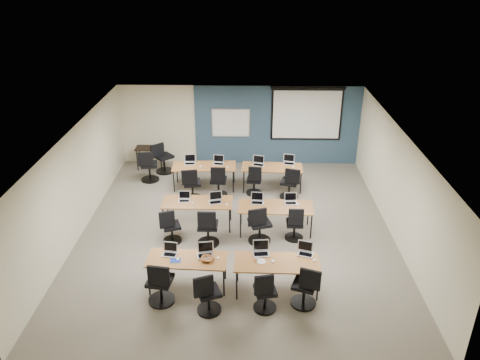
{
  "coord_description": "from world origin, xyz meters",
  "views": [
    {
      "loc": [
        0.3,
        -10.41,
        6.5
      ],
      "look_at": [
        0.09,
        0.4,
        1.29
      ],
      "focal_mm": 35.0,
      "sensor_mm": 36.0,
      "label": 1
    }
  ],
  "objects_px": {
    "training_table_front_right": "(277,264)",
    "laptop_0": "(170,251)",
    "laptop_1": "(205,252)",
    "task_chair_4": "(171,229)",
    "spare_chair_b": "(149,168)",
    "training_table_mid_right": "(276,208)",
    "task_chair_3": "(305,289)",
    "projector_screen": "(307,111)",
    "spare_chair_a": "(163,160)",
    "task_chair_9": "(218,184)",
    "laptop_8": "(190,161)",
    "laptop_5": "(216,200)",
    "task_chair_6": "(259,227)",
    "utility_table": "(150,150)",
    "training_table_back_right": "(272,168)",
    "task_chair_1": "(207,296)",
    "task_chair_5": "(208,230)",
    "task_chair_10": "(254,182)",
    "training_table_front_left": "(187,261)",
    "task_chair_8": "(192,187)",
    "laptop_3": "(305,251)",
    "training_table_back_left": "(204,167)",
    "laptop_7": "(291,200)",
    "laptop_11": "(289,161)",
    "task_chair_0": "(160,286)",
    "laptop_2": "(261,250)",
    "laptop_10": "(259,162)",
    "whiteboard": "(231,123)",
    "task_chair_11": "(290,185)",
    "laptop_9": "(219,162)",
    "task_chair_7": "(295,226)"
  },
  "relations": [
    {
      "from": "laptop_9",
      "to": "laptop_10",
      "type": "height_order",
      "value": "laptop_10"
    },
    {
      "from": "projector_screen",
      "to": "spare_chair_a",
      "type": "xyz_separation_m",
      "value": [
        -4.71,
        -0.8,
        -1.45
      ]
    },
    {
      "from": "task_chair_5",
      "to": "laptop_10",
      "type": "bearing_deg",
      "value": 68.86
    },
    {
      "from": "task_chair_11",
      "to": "task_chair_1",
      "type": "bearing_deg",
      "value": -95.64
    },
    {
      "from": "training_table_front_right",
      "to": "spare_chair_b",
      "type": "bearing_deg",
      "value": 126.34
    },
    {
      "from": "laptop_10",
      "to": "task_chair_10",
      "type": "xyz_separation_m",
      "value": [
        -0.13,
        -0.57,
        -0.4
      ]
    },
    {
      "from": "laptop_1",
      "to": "task_chair_1",
      "type": "bearing_deg",
      "value": -94.42
    },
    {
      "from": "projector_screen",
      "to": "laptop_5",
      "type": "relative_size",
      "value": 7.21
    },
    {
      "from": "task_chair_3",
      "to": "task_chair_6",
      "type": "distance_m",
      "value": 2.5
    },
    {
      "from": "laptop_3",
      "to": "training_table_back_right",
      "type": "bearing_deg",
      "value": 114.35
    },
    {
      "from": "training_table_back_right",
      "to": "utility_table",
      "type": "xyz_separation_m",
      "value": [
        -4.01,
        1.45,
        -0.03
      ]
    },
    {
      "from": "laptop_2",
      "to": "laptop_11",
      "type": "distance_m",
      "value": 4.92
    },
    {
      "from": "task_chair_5",
      "to": "task_chair_10",
      "type": "bearing_deg",
      "value": 67.2
    },
    {
      "from": "laptop_2",
      "to": "task_chair_6",
      "type": "relative_size",
      "value": 0.34
    },
    {
      "from": "training_table_back_right",
      "to": "laptop_10",
      "type": "xyz_separation_m",
      "value": [
        -0.41,
        0.18,
        0.11
      ]
    },
    {
      "from": "spare_chair_b",
      "to": "task_chair_9",
      "type": "bearing_deg",
      "value": -32.96
    },
    {
      "from": "laptop_7",
      "to": "laptop_11",
      "type": "height_order",
      "value": "laptop_11"
    },
    {
      "from": "training_table_front_right",
      "to": "laptop_0",
      "type": "relative_size",
      "value": 5.88
    },
    {
      "from": "task_chair_7",
      "to": "laptop_0",
      "type": "bearing_deg",
      "value": -146.96
    },
    {
      "from": "task_chair_6",
      "to": "laptop_7",
      "type": "xyz_separation_m",
      "value": [
        0.82,
        0.75,
        0.36
      ]
    },
    {
      "from": "training_table_front_right",
      "to": "utility_table",
      "type": "bearing_deg",
      "value": 122.87
    },
    {
      "from": "laptop_2",
      "to": "task_chair_10",
      "type": "height_order",
      "value": "laptop_2"
    },
    {
      "from": "laptop_1",
      "to": "laptop_3",
      "type": "bearing_deg",
      "value": -8.76
    },
    {
      "from": "task_chair_1",
      "to": "spare_chair_b",
      "type": "height_order",
      "value": "spare_chair_b"
    },
    {
      "from": "task_chair_3",
      "to": "laptop_11",
      "type": "bearing_deg",
      "value": 109.32
    },
    {
      "from": "training_table_front_left",
      "to": "task_chair_8",
      "type": "xyz_separation_m",
      "value": [
        -0.37,
        3.99,
        -0.25
      ]
    },
    {
      "from": "training_table_front_left",
      "to": "task_chair_0",
      "type": "xyz_separation_m",
      "value": [
        -0.49,
        -0.53,
        -0.25
      ]
    },
    {
      "from": "training_table_front_left",
      "to": "training_table_front_right",
      "type": "xyz_separation_m",
      "value": [
        1.89,
        -0.08,
        0.0
      ]
    },
    {
      "from": "task_chair_3",
      "to": "task_chair_9",
      "type": "bearing_deg",
      "value": 133.24
    },
    {
      "from": "training_table_mid_right",
      "to": "task_chair_3",
      "type": "height_order",
      "value": "task_chair_3"
    },
    {
      "from": "training_table_front_right",
      "to": "laptop_1",
      "type": "distance_m",
      "value": 1.54
    },
    {
      "from": "training_table_mid_right",
      "to": "task_chair_7",
      "type": "distance_m",
      "value": 0.68
    },
    {
      "from": "task_chair_5",
      "to": "task_chair_6",
      "type": "height_order",
      "value": "task_chair_6"
    },
    {
      "from": "task_chair_0",
      "to": "task_chair_8",
      "type": "relative_size",
      "value": 1.0
    },
    {
      "from": "laptop_11",
      "to": "whiteboard",
      "type": "bearing_deg",
      "value": 150.74
    },
    {
      "from": "laptop_5",
      "to": "task_chair_6",
      "type": "xyz_separation_m",
      "value": [
        1.12,
        -0.77,
        -0.36
      ]
    },
    {
      "from": "training_table_mid_right",
      "to": "laptop_1",
      "type": "height_order",
      "value": "laptop_1"
    },
    {
      "from": "projector_screen",
      "to": "training_table_mid_right",
      "type": "bearing_deg",
      "value": -105.27
    },
    {
      "from": "training_table_mid_right",
      "to": "training_table_back_right",
      "type": "relative_size",
      "value": 1.04
    },
    {
      "from": "utility_table",
      "to": "task_chair_1",
      "type": "bearing_deg",
      "value": -71.03
    },
    {
      "from": "task_chair_1",
      "to": "task_chair_11",
      "type": "distance_m",
      "value": 5.34
    },
    {
      "from": "training_table_front_left",
      "to": "laptop_7",
      "type": "xyz_separation_m",
      "value": [
        2.38,
        2.52,
        0.11
      ]
    },
    {
      "from": "laptop_1",
      "to": "task_chair_4",
      "type": "relative_size",
      "value": 0.35
    },
    {
      "from": "laptop_0",
      "to": "training_table_back_left",
      "type": "bearing_deg",
      "value": 95.2
    },
    {
      "from": "training_table_front_left",
      "to": "task_chair_5",
      "type": "relative_size",
      "value": 1.65
    },
    {
      "from": "laptop_8",
      "to": "task_chair_9",
      "type": "height_order",
      "value": "task_chair_9"
    },
    {
      "from": "laptop_5",
      "to": "task_chair_4",
      "type": "bearing_deg",
      "value": -157.7
    },
    {
      "from": "laptop_2",
      "to": "task_chair_4",
      "type": "xyz_separation_m",
      "value": [
        -2.2,
        1.48,
        -0.4
      ]
    },
    {
      "from": "training_table_back_left",
      "to": "laptop_1",
      "type": "height_order",
      "value": "laptop_1"
    },
    {
      "from": "training_table_front_right",
      "to": "task_chair_4",
      "type": "relative_size",
      "value": 1.88
    }
  ]
}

